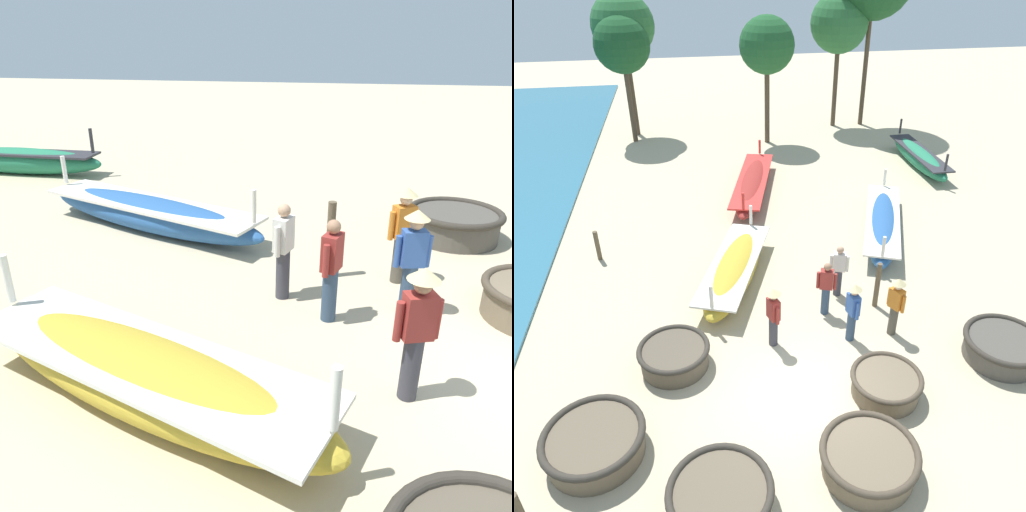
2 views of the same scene
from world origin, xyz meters
TOP-DOWN VIEW (x-y plane):
  - coracle_center at (4.83, 0.45)m, footprint 1.90×1.90m
  - long_boat_blue_hull at (4.18, 6.78)m, footprint 3.05×5.69m
  - long_boat_red_hull at (7.99, 12.37)m, footprint 0.98×5.19m
  - long_boat_white_hull at (-1.11, 4.79)m, footprint 2.82×5.01m
  - fisherman_by_coracle at (-0.47, 1.83)m, footprint 0.36×0.51m
  - fisherman_with_hat at (1.67, 3.59)m, footprint 0.51×0.32m
  - fisherman_standing_right at (1.46, 1.69)m, footprint 0.36×0.52m
  - fisherman_crouching at (2.57, 1.73)m, footprint 0.36×0.48m
  - fisherman_hauling at (1.11, 2.83)m, footprint 0.50×0.32m
  - mooring_post_mid_beach at (2.55, 2.89)m, footprint 0.14×0.14m

SIDE VIEW (x-z plane):
  - coracle_center at x=4.83m, z-range 0.03..0.65m
  - long_boat_blue_hull at x=4.18m, z-range -0.27..1.02m
  - long_boat_white_hull at x=-1.11m, z-range -0.29..1.06m
  - long_boat_red_hull at x=7.99m, z-range -0.30..1.12m
  - mooring_post_mid_beach at x=2.55m, z-range 0.00..1.36m
  - fisherman_with_hat at x=1.67m, z-range 0.05..1.62m
  - fisherman_hauling at x=1.11m, z-range 0.05..1.62m
  - fisherman_by_coracle at x=-0.47m, z-range 0.12..1.79m
  - fisherman_standing_right at x=1.46m, z-range 0.12..1.79m
  - fisherman_crouching at x=2.57m, z-range 0.12..1.79m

